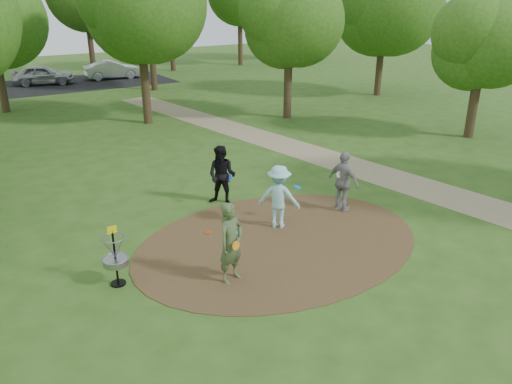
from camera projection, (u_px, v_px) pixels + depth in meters
ground at (279, 242)px, 13.97m from camera, size 100.00×100.00×0.00m
dirt_clearing at (279, 241)px, 13.96m from camera, size 8.40×8.40×0.02m
footpath at (389, 178)px, 18.79m from camera, size 7.55×39.89×0.01m
parking_lot at (76, 83)px, 38.40m from camera, size 14.00×8.00×0.01m
player_observer_with_disc at (231, 243)px, 11.74m from camera, size 0.86×0.71×2.02m
player_throwing_with_disc at (279, 197)px, 14.52m from camera, size 1.51×1.38×1.91m
player_walking_with_disc at (222, 176)px, 16.13m from camera, size 1.19×1.21×1.97m
player_waiting_with_disc at (344, 182)px, 15.62m from camera, size 0.63×1.21×1.96m
disc_ground_cyan at (238, 233)px, 14.41m from camera, size 0.22×0.22×0.02m
disc_ground_red at (208, 233)px, 14.43m from camera, size 0.22×0.22×0.02m
car_left at (43, 75)px, 37.43m from camera, size 4.61×2.89×1.46m
car_right at (113, 70)px, 39.98m from camera, size 4.51×2.02×1.44m
disc_golf_basket at (115, 252)px, 11.62m from camera, size 0.63×0.63×1.54m
tree_ring at (203, 25)px, 20.41m from camera, size 37.41×44.92×8.94m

